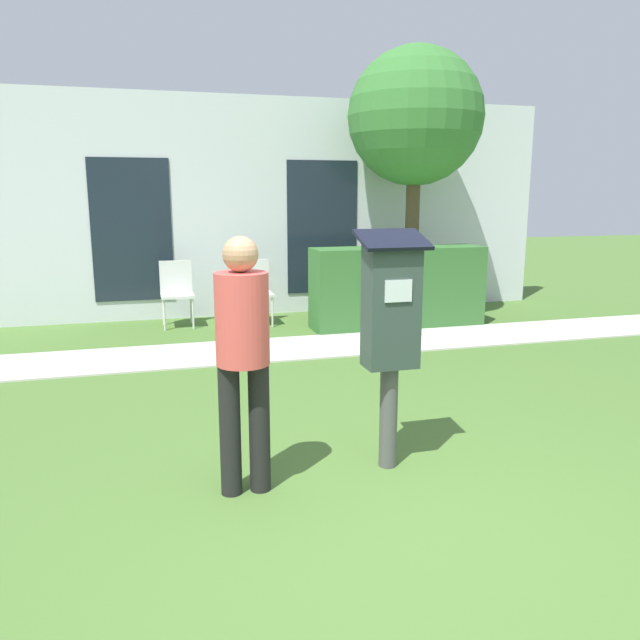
{
  "coord_description": "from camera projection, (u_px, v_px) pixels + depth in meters",
  "views": [
    {
      "loc": [
        -1.25,
        -2.84,
        1.82
      ],
      "look_at": [
        -0.22,
        0.79,
        1.05
      ],
      "focal_mm": 35.0,
      "sensor_mm": 36.0,
      "label": 1
    }
  ],
  "objects": [
    {
      "name": "ground_plane",
      "position": [
        399.0,
        536.0,
        3.37
      ],
      "size": [
        40.0,
        40.0,
        0.0
      ],
      "primitive_type": "plane",
      "color": "#476B2D"
    },
    {
      "name": "sidewalk",
      "position": [
        260.0,
        350.0,
        7.31
      ],
      "size": [
        12.0,
        1.1,
        0.02
      ],
      "color": "beige",
      "rests_on": "ground"
    },
    {
      "name": "building_facade",
      "position": [
        229.0,
        208.0,
        9.22
      ],
      "size": [
        10.0,
        0.26,
        3.2
      ],
      "color": "silver",
      "rests_on": "ground"
    },
    {
      "name": "parking_meter",
      "position": [
        391.0,
        319.0,
        4.04
      ],
      "size": [
        0.44,
        0.31,
        1.59
      ],
      "color": "#4C4C4C",
      "rests_on": "ground"
    },
    {
      "name": "person_standing",
      "position": [
        243.0,
        346.0,
        3.69
      ],
      "size": [
        0.32,
        0.32,
        1.58
      ],
      "rotation": [
        0.0,
        0.0,
        -0.52
      ],
      "color": "black",
      "rests_on": "ground"
    },
    {
      "name": "outdoor_chair_left",
      "position": [
        177.0,
        288.0,
        8.62
      ],
      "size": [
        0.44,
        0.44,
        0.9
      ],
      "rotation": [
        0.0,
        0.0,
        0.23
      ],
      "color": "silver",
      "rests_on": "ground"
    },
    {
      "name": "outdoor_chair_middle",
      "position": [
        255.0,
        287.0,
        8.74
      ],
      "size": [
        0.44,
        0.44,
        0.9
      ],
      "rotation": [
        0.0,
        0.0,
        -0.1
      ],
      "color": "silver",
      "rests_on": "ground"
    },
    {
      "name": "outdoor_chair_right",
      "position": [
        331.0,
        286.0,
        8.83
      ],
      "size": [
        0.44,
        0.44,
        0.9
      ],
      "rotation": [
        0.0,
        0.0,
        0.3
      ],
      "color": "silver",
      "rests_on": "ground"
    },
    {
      "name": "hedge_row",
      "position": [
        398.0,
        287.0,
        8.53
      ],
      "size": [
        2.38,
        0.6,
        1.1
      ],
      "color": "#33662D",
      "rests_on": "ground"
    },
    {
      "name": "tree",
      "position": [
        415.0,
        118.0,
        8.71
      ],
      "size": [
        1.9,
        1.9,
        3.82
      ],
      "color": "brown",
      "rests_on": "ground"
    }
  ]
}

